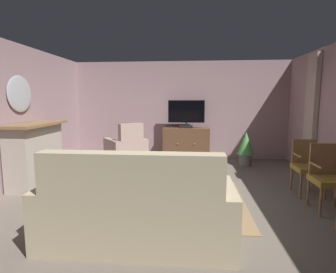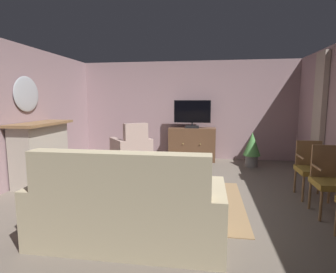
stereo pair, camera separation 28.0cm
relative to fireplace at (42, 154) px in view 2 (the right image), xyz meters
The scene contains 18 objects.
ground_plane 2.68m from the fireplace, 10.95° to the right, with size 6.30×6.79×0.04m, color #665B51.
wall_back 3.77m from the fireplace, 45.87° to the left, with size 6.30×0.10×2.60m, color gray.
wall_left 0.96m from the fireplace, 123.44° to the right, with size 0.10×6.79×2.60m, color gray.
curtain_panel_far 5.55m from the fireplace, 12.07° to the left, with size 0.10×0.44×2.19m, color #B2A393.
rug_central 2.53m from the fireplace, 15.15° to the right, with size 2.65×2.09×0.01m, color #8E704C.
fireplace is the anchor object (origin of this frame).
wall_mirror_oval 1.16m from the fireplace, behind, with size 0.06×0.71×0.66m, color #B2B7BF.
tv_cabinet 3.58m from the fireplace, 39.98° to the left, with size 1.20×0.48×0.86m.
television 3.61m from the fireplace, 39.32° to the left, with size 0.94×0.20×0.71m.
coffee_table 2.52m from the fireplace, 20.72° to the right, with size 1.13×0.59×0.47m.
tv_remote 2.49m from the fireplace, 20.29° to the right, with size 0.17×0.05×0.02m, color black.
folded_newspaper 2.52m from the fireplace, 21.25° to the right, with size 0.30×0.22×0.01m, color silver.
sofa_floral 3.03m from the fireplace, 40.67° to the right, with size 2.10×0.88×1.08m.
armchair_angled_to_table 2.08m from the fireplace, 50.81° to the left, with size 1.17×1.18×1.04m.
side_chair_nearest_door 4.89m from the fireplace, ahead, with size 0.45×0.47×0.95m.
side_chair_mid_row 4.83m from the fireplace, ahead, with size 0.44×0.50×0.91m.
potted_plant_on_hearth_side 4.58m from the fireplace, 23.66° to the left, with size 0.41×0.41×0.83m.
cat 1.37m from the fireplace, 20.55° to the left, with size 0.21×0.69×0.22m.
Camera 2 is at (0.59, -4.18, 1.58)m, focal length 28.78 mm.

